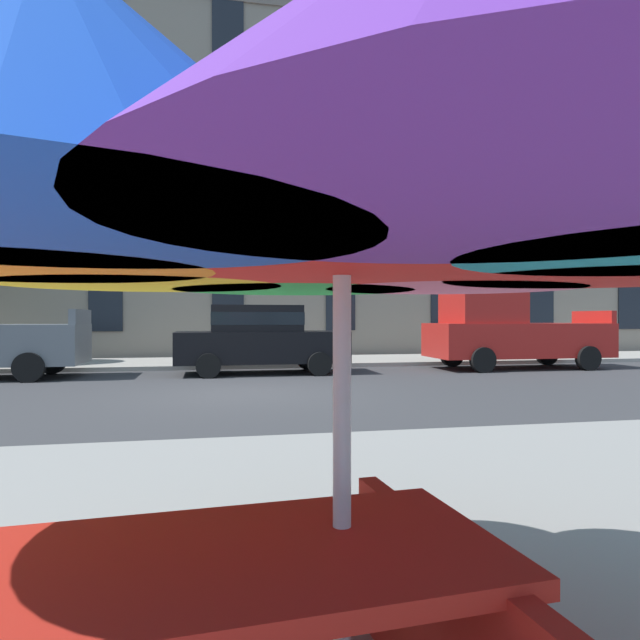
# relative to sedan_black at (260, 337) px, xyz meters

# --- Properties ---
(ground_plane) EXTENTS (120.00, 120.00, 0.00)m
(ground_plane) POSITION_rel_sedan_black_xyz_m (-0.63, -3.70, -0.95)
(ground_plane) COLOR #38383A
(sidewalk_far) EXTENTS (56.00, 3.60, 0.12)m
(sidewalk_far) POSITION_rel_sedan_black_xyz_m (-0.63, 3.10, -0.89)
(sidewalk_far) COLOR #9E998E
(sidewalk_far) RESTS_ON ground
(apartment_building) EXTENTS (36.70, 12.08, 19.20)m
(apartment_building) POSITION_rel_sedan_black_xyz_m (-0.63, 11.29, 8.65)
(apartment_building) COLOR gray
(apartment_building) RESTS_ON ground
(sedan_black) EXTENTS (4.40, 1.98, 1.78)m
(sedan_black) POSITION_rel_sedan_black_xyz_m (0.00, 0.00, 0.00)
(sedan_black) COLOR black
(sedan_black) RESTS_ON ground
(pickup_red) EXTENTS (5.10, 2.12, 2.20)m
(pickup_red) POSITION_rel_sedan_black_xyz_m (7.17, 0.00, 0.08)
(pickup_red) COLOR #B21E19
(pickup_red) RESTS_ON ground
(patio_umbrella) EXTENTS (3.21, 3.21, 2.20)m
(patio_umbrella) POSITION_rel_sedan_black_xyz_m (-0.89, -12.70, 0.91)
(patio_umbrella) COLOR silver
(patio_umbrella) RESTS_ON ground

